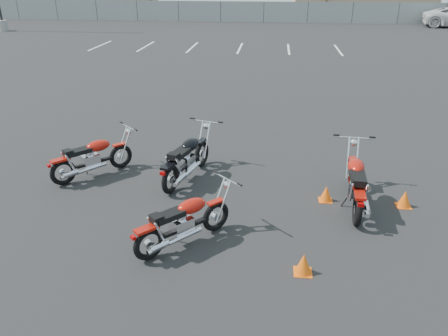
# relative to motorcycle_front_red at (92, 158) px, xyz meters

# --- Properties ---
(ground) EXTENTS (120.00, 120.00, 0.00)m
(ground) POSITION_rel_motorcycle_front_red_xyz_m (2.95, -1.23, -0.47)
(ground) COLOR black
(ground) RESTS_ON ground
(motorcycle_front_red) EXTENTS (1.73, 1.81, 1.03)m
(motorcycle_front_red) POSITION_rel_motorcycle_front_red_xyz_m (0.00, 0.00, 0.00)
(motorcycle_front_red) COLOR black
(motorcycle_front_red) RESTS_ON ground
(motorcycle_second_black) EXTENTS (1.12, 2.26, 1.11)m
(motorcycle_second_black) POSITION_rel_motorcycle_front_red_xyz_m (2.22, 0.10, 0.04)
(motorcycle_second_black) COLOR black
(motorcycle_second_black) RESTS_ON ground
(motorcycle_third_red) EXTENTS (1.72, 1.75, 1.01)m
(motorcycle_third_red) POSITION_rel_motorcycle_front_red_xyz_m (2.66, -2.53, -0.01)
(motorcycle_third_red) COLOR black
(motorcycle_third_red) RESTS_ON ground
(motorcycle_rear_red) EXTENTS (0.90, 2.32, 1.13)m
(motorcycle_rear_red) POSITION_rel_motorcycle_front_red_xyz_m (5.85, -0.75, 0.05)
(motorcycle_rear_red) COLOR black
(motorcycle_rear_red) RESTS_ON ground
(training_cone_near) EXTENTS (0.29, 0.29, 0.35)m
(training_cone_near) POSITION_rel_motorcycle_front_red_xyz_m (6.88, -0.68, -0.30)
(training_cone_near) COLOR #F65D0C
(training_cone_near) RESTS_ON ground
(training_cone_far) EXTENTS (0.28, 0.28, 0.33)m
(training_cone_far) POSITION_rel_motorcycle_front_red_xyz_m (5.31, -0.62, -0.30)
(training_cone_far) COLOR #F65D0C
(training_cone_far) RESTS_ON ground
(training_cone_extra) EXTENTS (0.29, 0.29, 0.35)m
(training_cone_extra) POSITION_rel_motorcycle_front_red_xyz_m (4.71, -3.10, -0.29)
(training_cone_extra) COLOR #F65D0C
(training_cone_extra) RESTS_ON ground
(chainlink_fence) EXTENTS (80.06, 0.06, 1.80)m
(chainlink_fence) POSITION_rel_motorcycle_front_red_xyz_m (2.95, 33.77, 0.43)
(chainlink_fence) COLOR gray
(chainlink_fence) RESTS_ON ground
(parking_line_stripes) EXTENTS (15.12, 4.00, 0.01)m
(parking_line_stripes) POSITION_rel_motorcycle_front_red_xyz_m (0.45, 18.77, -0.47)
(parking_line_stripes) COLOR silver
(parking_line_stripes) RESTS_ON ground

